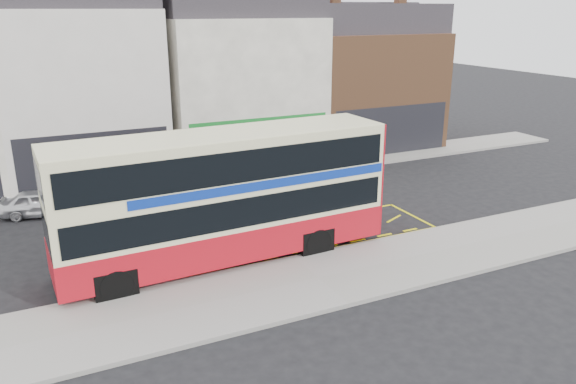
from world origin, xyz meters
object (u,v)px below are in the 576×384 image
double_decker_bus (226,195)px  car_grey (226,180)px  car_silver (41,203)px  bus_stop_post (129,236)px  car_white (319,160)px  street_tree_right (326,100)px

double_decker_bus → car_grey: size_ratio=2.94×
car_grey → double_decker_bus: bearing=175.6°
car_silver → car_grey: (8.69, -0.50, 0.08)m
double_decker_bus → bus_stop_post: (-3.71, -1.14, -0.51)m
bus_stop_post → car_white: 16.07m
double_decker_bus → street_tree_right: bearing=45.2°
car_white → bus_stop_post: bearing=127.3°
double_decker_bus → bus_stop_post: double_decker_bus is taller
car_silver → car_grey: size_ratio=0.86×
car_silver → double_decker_bus: bearing=-128.1°
car_silver → car_white: (14.78, 0.82, 0.14)m
car_grey → car_white: (6.09, 1.32, 0.06)m
car_white → street_tree_right: 4.43m
car_grey → street_tree_right: size_ratio=0.77×
car_silver → street_tree_right: 17.35m
double_decker_bus → car_grey: double_decker_bus is taller
double_decker_bus → car_grey: (2.65, 7.62, -1.87)m
car_grey → street_tree_right: (8.03, 4.01, 3.00)m
street_tree_right → car_grey: bearing=-153.5°
bus_stop_post → car_grey: (6.36, 8.75, -1.36)m
car_grey → car_white: size_ratio=0.81×
car_white → street_tree_right: bearing=-37.4°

